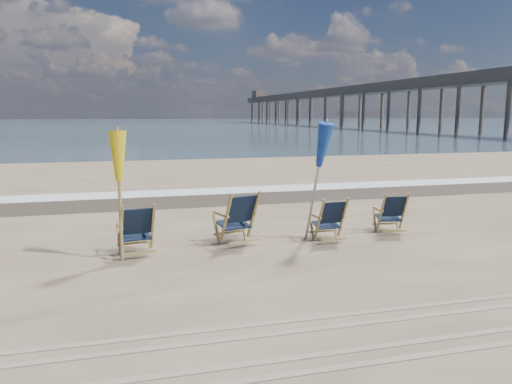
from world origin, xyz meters
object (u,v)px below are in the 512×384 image
(beach_chair_0, at_px, (153,229))
(beach_chair_3, at_px, (404,213))
(umbrella_yellow, at_px, (118,163))
(beach_chair_1, at_px, (254,217))
(umbrella_blue, at_px, (316,149))
(fishing_pier, at_px, (357,102))
(beach_chair_2, at_px, (343,219))

(beach_chair_0, xyz_separation_m, beach_chair_3, (5.20, 0.25, -0.04))
(beach_chair_0, distance_m, umbrella_yellow, 1.32)
(beach_chair_0, relative_size, beach_chair_3, 1.08)
(beach_chair_1, bearing_deg, beach_chair_0, -7.14)
(beach_chair_0, xyz_separation_m, beach_chair_1, (1.94, 0.29, 0.05))
(umbrella_blue, relative_size, fishing_pier, 0.02)
(beach_chair_0, relative_size, umbrella_yellow, 0.44)
(umbrella_yellow, xyz_separation_m, umbrella_blue, (3.71, 0.38, 0.15))
(umbrella_blue, bearing_deg, beach_chair_3, 1.26)
(beach_chair_1, relative_size, umbrella_blue, 0.45)
(beach_chair_2, height_order, beach_chair_3, beach_chair_2)
(beach_chair_0, height_order, beach_chair_3, beach_chair_0)
(beach_chair_0, height_order, umbrella_yellow, umbrella_yellow)
(beach_chair_1, bearing_deg, umbrella_yellow, -5.00)
(beach_chair_2, bearing_deg, fishing_pier, -119.39)
(beach_chair_0, distance_m, beach_chair_3, 5.20)
(beach_chair_2, distance_m, umbrella_blue, 1.49)
(beach_chair_1, distance_m, beach_chair_3, 3.26)
(beach_chair_0, height_order, umbrella_blue, umbrella_blue)
(beach_chair_1, height_order, umbrella_yellow, umbrella_yellow)
(beach_chair_1, bearing_deg, umbrella_blue, 160.09)
(beach_chair_3, bearing_deg, beach_chair_0, 9.95)
(beach_chair_0, bearing_deg, beach_chair_2, 170.87)
(umbrella_blue, bearing_deg, beach_chair_2, -22.79)
(beach_chair_2, distance_m, umbrella_yellow, 4.40)
(beach_chair_1, distance_m, fishing_pier, 82.08)
(umbrella_yellow, bearing_deg, umbrella_blue, 5.92)
(beach_chair_0, relative_size, umbrella_blue, 0.41)
(beach_chair_1, distance_m, umbrella_blue, 1.78)
(beach_chair_1, height_order, beach_chair_2, beach_chair_1)
(beach_chair_0, relative_size, beach_chair_2, 1.07)
(umbrella_yellow, bearing_deg, beach_chair_1, 10.77)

